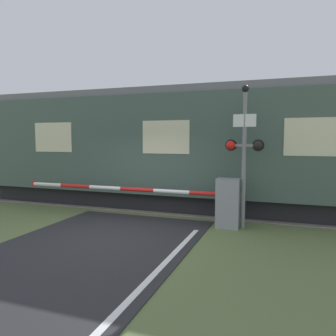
# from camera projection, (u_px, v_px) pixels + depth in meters

# --- Properties ---
(ground_plane) EXTENTS (80.00, 80.00, 0.00)m
(ground_plane) POSITION_uv_depth(u_px,v_px,m) (114.00, 235.00, 8.03)
(ground_plane) COLOR #5B6B3D
(track_bed) EXTENTS (36.00, 3.20, 0.13)m
(track_bed) POSITION_uv_depth(u_px,v_px,m) (168.00, 204.00, 11.73)
(track_bed) COLOR slate
(track_bed) RESTS_ON ground_plane
(train) EXTENTS (14.97, 3.19, 3.97)m
(train) POSITION_uv_depth(u_px,v_px,m) (181.00, 148.00, 11.39)
(train) COLOR black
(train) RESTS_ON ground_plane
(crossing_barrier) EXTENTS (6.73, 0.44, 1.31)m
(crossing_barrier) POSITION_uv_depth(u_px,v_px,m) (207.00, 200.00, 8.81)
(crossing_barrier) COLOR gray
(crossing_barrier) RESTS_ON ground_plane
(signal_post) EXTENTS (0.99, 0.26, 3.71)m
(signal_post) POSITION_uv_depth(u_px,v_px,m) (244.00, 148.00, 8.42)
(signal_post) COLOR gray
(signal_post) RESTS_ON ground_plane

